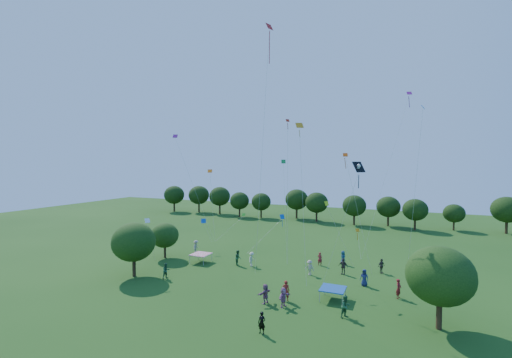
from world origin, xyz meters
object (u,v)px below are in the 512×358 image
object	(u,v)px
pirate_kite	(358,170)
red_high_kite	(267,75)
tent_blue	(333,289)
man_in_black	(262,323)
tent_red_stripe	(201,254)
near_tree_north	(165,235)
near_tree_east	(440,276)
near_tree_west	(134,242)

from	to	relation	value
pirate_kite	red_high_kite	bearing A→B (deg)	174.23
tent_blue	man_in_black	size ratio (longest dim) A/B	1.35
tent_red_stripe	red_high_kite	size ratio (longest dim) A/B	0.09
near_tree_north	man_in_black	xyz separation A→B (m)	(19.57, -13.52, -2.19)
tent_blue	man_in_black	distance (m)	9.09
pirate_kite	red_high_kite	xyz separation A→B (m)	(-8.83, 0.89, 9.16)
tent_red_stripe	tent_blue	bearing A→B (deg)	-16.64
near_tree_east	man_in_black	distance (m)	13.86
near_tree_west	near_tree_north	distance (m)	7.58
tent_blue	man_in_black	world-z (taller)	man_in_black
tent_red_stripe	near_tree_north	bearing A→B (deg)	-178.99
near_tree_north	near_tree_east	xyz separation A→B (m)	(31.61, -7.50, 1.10)
near_tree_north	near_tree_west	bearing A→B (deg)	-77.65
pirate_kite	tent_red_stripe	bearing A→B (deg)	163.49
pirate_kite	near_tree_north	bearing A→B (deg)	167.18
tent_red_stripe	tent_blue	distance (m)	18.41
near_tree_west	man_in_black	xyz separation A→B (m)	(17.96, -6.16, -3.02)
man_in_black	near_tree_west	bearing A→B (deg)	165.23
near_tree_north	pirate_kite	size ratio (longest dim) A/B	0.41
pirate_kite	near_tree_east	bearing A→B (deg)	-15.42
near_tree_north	man_in_black	bearing A→B (deg)	-34.64
near_tree_north	man_in_black	world-z (taller)	near_tree_north
pirate_kite	tent_blue	bearing A→B (deg)	164.61
man_in_black	pirate_kite	xyz separation A→B (m)	(5.75, 7.76, 11.21)
near_tree_west	near_tree_north	xyz separation A→B (m)	(-1.61, 7.36, -0.83)
near_tree_west	red_high_kite	xyz separation A→B (m)	(14.87, 2.49, 17.35)
tent_red_stripe	near_tree_east	bearing A→B (deg)	-16.25
near_tree_north	near_tree_east	size ratio (longest dim) A/B	0.74
near_tree_west	man_in_black	distance (m)	19.22
tent_red_stripe	red_high_kite	world-z (taller)	red_high_kite
tent_red_stripe	red_high_kite	distance (m)	23.46
tent_blue	red_high_kite	world-z (taller)	red_high_kite
near_tree_north	pirate_kite	distance (m)	27.48
tent_blue	pirate_kite	distance (m)	11.21
red_high_kite	tent_blue	bearing A→B (deg)	-2.60
near_tree_east	tent_red_stripe	bearing A→B (deg)	163.75
near_tree_east	man_in_black	world-z (taller)	near_tree_east
tent_red_stripe	tent_blue	world-z (taller)	same
near_tree_west	tent_red_stripe	size ratio (longest dim) A/B	2.72
pirate_kite	man_in_black	bearing A→B (deg)	-126.53
tent_red_stripe	near_tree_west	bearing A→B (deg)	-117.80
near_tree_north	tent_red_stripe	world-z (taller)	near_tree_north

